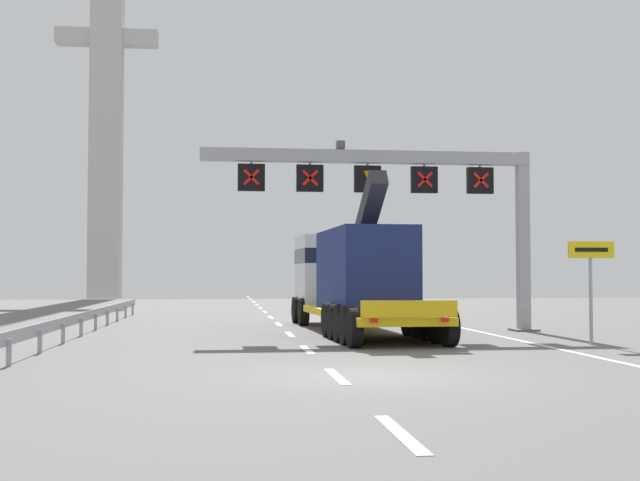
{
  "coord_description": "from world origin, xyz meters",
  "views": [
    {
      "loc": [
        -2.75,
        -16.22,
        1.97
      ],
      "look_at": [
        0.47,
        11.87,
        3.19
      ],
      "focal_mm": 46.43,
      "sensor_mm": 36.0,
      "label": 1
    }
  ],
  "objects_px": {
    "overhead_lane_gantry": "(405,184)",
    "bridge_pylon_distant": "(107,83)",
    "exit_sign_yellow": "(591,268)",
    "heavy_haul_truck_yellow": "(350,276)"
  },
  "relations": [
    {
      "from": "exit_sign_yellow",
      "to": "bridge_pylon_distant",
      "type": "distance_m",
      "value": 59.09
    },
    {
      "from": "overhead_lane_gantry",
      "to": "heavy_haul_truck_yellow",
      "type": "bearing_deg",
      "value": 148.85
    },
    {
      "from": "overhead_lane_gantry",
      "to": "bridge_pylon_distant",
      "type": "relative_size",
      "value": 0.32
    },
    {
      "from": "overhead_lane_gantry",
      "to": "heavy_haul_truck_yellow",
      "type": "height_order",
      "value": "overhead_lane_gantry"
    },
    {
      "from": "overhead_lane_gantry",
      "to": "exit_sign_yellow",
      "type": "height_order",
      "value": "overhead_lane_gantry"
    },
    {
      "from": "overhead_lane_gantry",
      "to": "bridge_pylon_distant",
      "type": "bearing_deg",
      "value": 110.14
    },
    {
      "from": "heavy_haul_truck_yellow",
      "to": "exit_sign_yellow",
      "type": "xyz_separation_m",
      "value": [
        5.96,
        -7.09,
        0.22
      ]
    },
    {
      "from": "heavy_haul_truck_yellow",
      "to": "bridge_pylon_distant",
      "type": "distance_m",
      "value": 50.88
    },
    {
      "from": "bridge_pylon_distant",
      "to": "overhead_lane_gantry",
      "type": "bearing_deg",
      "value": -69.86
    },
    {
      "from": "heavy_haul_truck_yellow",
      "to": "bridge_pylon_distant",
      "type": "bearing_deg",
      "value": 108.54
    }
  ]
}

